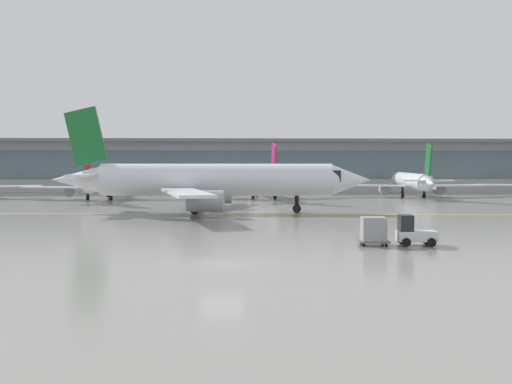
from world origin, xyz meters
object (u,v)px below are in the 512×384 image
baggage_tug (413,232)px  cargo_dolly_lead (373,230)px  gate_airplane_3 (263,182)px  taxiing_regional_jet (212,181)px  gate_airplane_4 (412,181)px  gate_airplane_2 (101,183)px

baggage_tug → cargo_dolly_lead: (-2.71, 0.15, 0.16)m
gate_airplane_3 → taxiing_regional_jet: bearing=158.9°
gate_airplane_4 → baggage_tug: size_ratio=9.22×
baggage_tug → taxiing_regional_jet: bearing=120.3°
gate_airplane_2 → cargo_dolly_lead: (28.53, -52.23, -1.40)m
gate_airplane_3 → gate_airplane_4: same height
gate_airplane_4 → gate_airplane_2: bearing=97.6°
gate_airplane_3 → cargo_dolly_lead: bearing=179.3°
gate_airplane_3 → baggage_tug: 54.01m
gate_airplane_2 → baggage_tug: gate_airplane_2 is taller
gate_airplane_3 → cargo_dolly_lead: size_ratio=11.29×
gate_airplane_4 → taxiing_regional_jet: 41.77m
gate_airplane_2 → taxiing_regional_jet: (16.91, -24.45, 1.08)m
taxiing_regional_jet → baggage_tug: size_ratio=13.28×
gate_airplane_2 → baggage_tug: bearing=-150.3°
gate_airplane_4 → baggage_tug: gate_airplane_4 is taller
gate_airplane_2 → gate_airplane_3: same height
gate_airplane_4 → baggage_tug: 58.63m
cargo_dolly_lead → gate_airplane_3: bearing=98.0°
gate_airplane_2 → gate_airplane_3: (24.02, 1.12, 0.00)m
taxiing_regional_jet → cargo_dolly_lead: size_ratio=16.25×
gate_airplane_2 → taxiing_regional_jet: bearing=-146.4°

